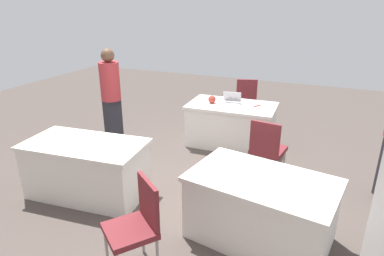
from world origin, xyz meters
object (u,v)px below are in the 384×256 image
object	(u,v)px
yarn_ball	(212,99)
scissors_red	(257,106)
chair_near_front	(246,97)
laptop_silver	(231,102)
chair_tucked_right	(137,222)
chair_tucked_left	(267,147)
table_foreground	(231,124)
table_mid_left	(87,169)
person_attendee_standing	(111,93)
table_mid_right	(260,209)

from	to	relation	value
yarn_ball	scissors_red	distance (m)	0.81
chair_near_front	laptop_silver	bearing A→B (deg)	-106.78
chair_tucked_right	yarn_ball	world-z (taller)	chair_tucked_right
chair_tucked_left	yarn_ball	size ratio (longest dim) A/B	6.98
table_foreground	chair_tucked_right	world-z (taller)	chair_tucked_right
chair_tucked_left	chair_tucked_right	world-z (taller)	chair_tucked_left
table_mid_left	chair_tucked_left	xyz separation A→B (m)	(-2.13, -1.27, 0.17)
table_foreground	person_attendee_standing	world-z (taller)	person_attendee_standing
table_foreground	chair_tucked_right	distance (m)	3.32
chair_tucked_right	scissors_red	size ratio (longest dim) A/B	5.29
table_foreground	person_attendee_standing	bearing A→B (deg)	23.05
laptop_silver	yarn_ball	bearing A→B (deg)	2.30
chair_near_front	person_attendee_standing	xyz separation A→B (m)	(1.89, 2.07, 0.41)
table_foreground	scissors_red	distance (m)	0.58
chair_tucked_right	yarn_ball	xyz separation A→B (m)	(0.44, -3.26, 0.28)
chair_tucked_left	chair_near_front	bearing A→B (deg)	119.78
table_mid_left	table_mid_right	xyz separation A→B (m)	(-2.33, 0.01, -0.00)
table_foreground	person_attendee_standing	size ratio (longest dim) A/B	0.90
chair_near_front	person_attendee_standing	bearing A→B (deg)	-151.35
yarn_ball	scissors_red	bearing A→B (deg)	-169.43
yarn_ball	table_mid_right	bearing A→B (deg)	121.16
table_foreground	chair_near_front	bearing A→B (deg)	-87.02
table_mid_right	yarn_ball	bearing A→B (deg)	-58.84
table_mid_left	chair_tucked_left	size ratio (longest dim) A/B	1.72
chair_tucked_left	yarn_ball	bearing A→B (deg)	147.14
table_foreground	chair_near_front	world-z (taller)	chair_near_front
table_mid_left	chair_tucked_right	distance (m)	1.65
chair_tucked_left	laptop_silver	distance (m)	1.46
chair_tucked_left	scissors_red	bearing A→B (deg)	117.78
table_foreground	table_mid_left	xyz separation A→B (m)	(1.27, 2.39, 0.00)
yarn_ball	person_attendee_standing	bearing A→B (deg)	25.98
table_mid_left	yarn_ball	distance (m)	2.55
chair_tucked_left	yarn_ball	xyz separation A→B (m)	(1.22, -1.07, 0.27)
scissors_red	yarn_ball	bearing A→B (deg)	-51.61
table_mid_right	laptop_silver	distance (m)	2.68
chair_tucked_right	table_mid_right	bearing A→B (deg)	-99.36
table_mid_right	table_mid_left	bearing A→B (deg)	-0.27
table_mid_right	person_attendee_standing	size ratio (longest dim) A/B	0.95
table_mid_left	chair_tucked_right	xyz separation A→B (m)	(-1.36, 0.92, 0.17)
chair_near_front	chair_tucked_left	xyz separation A→B (m)	(-0.92, 2.36, -0.01)
chair_tucked_left	chair_tucked_right	distance (m)	2.32
table_foreground	chair_tucked_right	xyz separation A→B (m)	(-0.09, 3.31, 0.17)
chair_tucked_left	person_attendee_standing	bearing A→B (deg)	-177.51
table_foreground	yarn_ball	size ratio (longest dim) A/B	11.38
table_mid_right	laptop_silver	bearing A→B (deg)	-65.94
table_mid_left	person_attendee_standing	size ratio (longest dim) A/B	0.95
chair_tucked_left	table_mid_left	bearing A→B (deg)	-140.89
table_mid_left	chair_tucked_right	bearing A→B (deg)	145.80
chair_tucked_left	scissors_red	distance (m)	1.31
chair_tucked_right	scissors_red	xyz separation A→B (m)	(-0.35, -3.40, 0.21)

